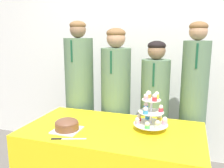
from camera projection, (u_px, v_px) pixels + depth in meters
wall_back at (142, 47)px, 2.88m from camera, size 9.00×0.06×2.70m
round_cake at (67, 125)px, 1.90m from camera, size 0.21×0.21×0.10m
cake_knife at (63, 139)px, 1.75m from camera, size 0.25×0.11×0.01m
cupcake_stand at (151, 114)px, 1.90m from camera, size 0.28×0.28×0.32m
student_0 at (80, 100)px, 2.66m from camera, size 0.31×0.32×1.64m
student_1 at (116, 106)px, 2.54m from camera, size 0.31×0.32×1.56m
student_2 at (154, 116)px, 2.42m from camera, size 0.28×0.29×1.44m
student_3 at (193, 110)px, 2.29m from camera, size 0.25×0.26×1.61m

